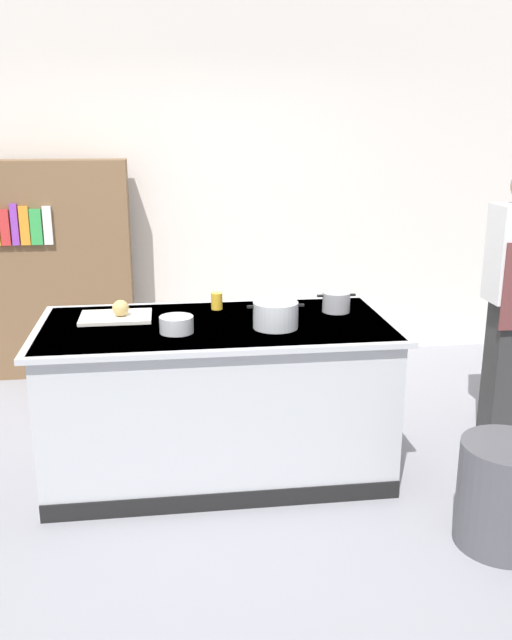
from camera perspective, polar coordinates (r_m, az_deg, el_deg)
The scene contains 11 objects.
ground_plane at distance 4.15m, azimuth -3.13°, elevation -12.25°, with size 10.00×10.00×0.00m, color gray.
back_wall at distance 5.77m, azimuth -5.05°, elevation 11.41°, with size 6.40×0.12×3.00m, color silver.
counter_island at distance 3.95m, azimuth -3.23°, elevation -6.31°, with size 1.98×0.98×0.90m.
cutting_board at distance 3.96m, azimuth -11.61°, elevation 0.25°, with size 0.40×0.28×0.02m, color silver.
onion at distance 3.92m, azimuth -11.23°, elevation 0.98°, with size 0.09×0.09×0.09m, color tan.
stock_pot at distance 3.70m, azimuth 1.65°, elevation 0.43°, with size 0.31×0.24×0.14m.
sauce_pan at distance 4.04m, azimuth 6.70°, elevation 1.50°, with size 0.23×0.16×0.12m.
mixing_bowl at distance 3.64m, azimuth -6.64°, elevation -0.37°, with size 0.18×0.18×0.09m, color #B7BABF.
juice_cup at distance 4.07m, azimuth -3.29°, elevation 1.59°, with size 0.07×0.07×0.10m, color yellow.
trash_bin at distance 3.58m, azimuth 20.03°, elevation -13.49°, with size 0.45×0.45×0.52m, color #4C4C51.
bookshelf at distance 5.62m, azimuth -15.98°, elevation 4.04°, with size 1.10×0.31×1.70m.
Camera 1 is at (-0.26, -3.64, 1.98)m, focal length 38.38 mm.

